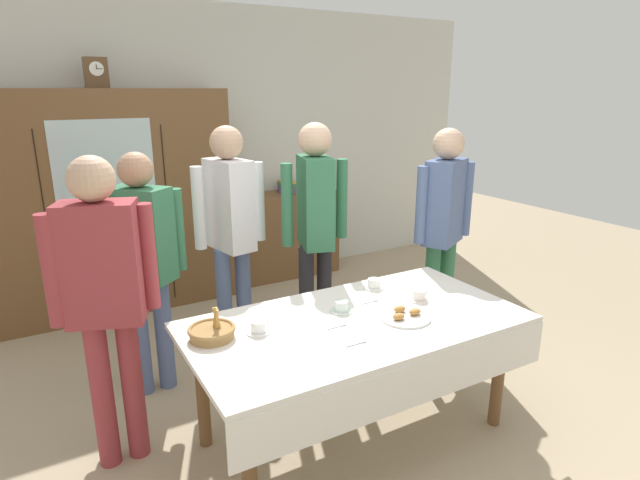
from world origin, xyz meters
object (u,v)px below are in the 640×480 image
at_px(bookshelf_low, 288,234).
at_px(spoon_mid_right, 360,343).
at_px(wall_cabinet, 105,205).
at_px(person_behind_table_right, 105,286).
at_px(book_stack, 287,187).
at_px(person_beside_shelf, 230,221).
at_px(tea_cup_near_left, 258,328).
at_px(dining_table, 360,338).
at_px(spoon_far_left, 372,301).
at_px(tea_cup_mid_right, 374,284).
at_px(mantel_clock, 96,73).
at_px(bread_basket, 212,332).
at_px(pastry_plate, 405,316).
at_px(person_behind_table_left, 315,218).
at_px(tea_cup_far_left, 419,296).
at_px(tea_cup_mid_left, 342,307).
at_px(person_by_cabinet, 144,253).
at_px(spoon_far_right, 340,326).
at_px(person_near_right_end, 443,218).

relative_size(bookshelf_low, spoon_mid_right, 9.05).
relative_size(wall_cabinet, person_behind_table_right, 1.31).
height_order(book_stack, person_beside_shelf, person_beside_shelf).
xyz_separation_m(bookshelf_low, tea_cup_near_left, (-1.39, -2.48, 0.30)).
bearing_deg(dining_table, spoon_mid_right, -124.49).
bearing_deg(person_beside_shelf, person_behind_table_right, -140.24).
bearing_deg(spoon_far_left, tea_cup_mid_right, 52.47).
relative_size(mantel_clock, spoon_mid_right, 2.02).
relative_size(bread_basket, person_behind_table_right, 0.15).
bearing_deg(pastry_plate, person_behind_table_left, 87.92).
xyz_separation_m(bread_basket, person_beside_shelf, (0.50, 1.04, 0.28)).
bearing_deg(tea_cup_far_left, tea_cup_mid_right, 112.68).
xyz_separation_m(dining_table, mantel_clock, (-0.85, 2.59, 1.43)).
bearing_deg(dining_table, mantel_clock, 108.21).
bearing_deg(book_stack, spoon_far_left, -104.73).
relative_size(tea_cup_mid_left, spoon_far_left, 1.09).
bearing_deg(person_by_cabinet, tea_cup_mid_right, -30.02).
bearing_deg(tea_cup_near_left, spoon_far_right, -20.37).
relative_size(spoon_far_right, spoon_mid_right, 1.00).
height_order(mantel_clock, tea_cup_near_left, mantel_clock).
xyz_separation_m(spoon_far_left, person_behind_table_left, (0.06, 0.81, 0.32)).
relative_size(mantel_clock, tea_cup_near_left, 1.85).
height_order(pastry_plate, person_beside_shelf, person_beside_shelf).
relative_size(dining_table, spoon_mid_right, 15.44).
bearing_deg(bookshelf_low, wall_cabinet, -178.36).
height_order(person_near_right_end, person_beside_shelf, person_beside_shelf).
bearing_deg(tea_cup_mid_right, person_behind_table_right, 175.83).
xyz_separation_m(book_stack, spoon_far_left, (-0.64, -2.45, -0.23)).
height_order(tea_cup_mid_left, person_behind_table_right, person_behind_table_right).
bearing_deg(spoon_mid_right, mantel_clock, 104.33).
bearing_deg(wall_cabinet, book_stack, 1.64).
bearing_deg(tea_cup_mid_right, pastry_plate, -103.74).
bearing_deg(wall_cabinet, dining_table, -70.84).
height_order(wall_cabinet, person_by_cabinet, wall_cabinet).
distance_m(tea_cup_near_left, tea_cup_mid_left, 0.51).
height_order(wall_cabinet, person_behind_table_right, wall_cabinet).
xyz_separation_m(mantel_clock, person_behind_table_left, (1.13, -1.59, -1.00)).
distance_m(bread_basket, spoon_mid_right, 0.74).
height_order(tea_cup_far_left, spoon_far_right, tea_cup_far_left).
bearing_deg(tea_cup_far_left, bread_basket, 173.47).
bearing_deg(tea_cup_near_left, bread_basket, 165.43).
bearing_deg(person_behind_table_left, book_stack, 70.58).
xyz_separation_m(bookshelf_low, tea_cup_mid_right, (-0.51, -2.27, 0.30)).
bearing_deg(person_by_cabinet, tea_cup_near_left, -68.56).
distance_m(spoon_far_right, person_by_cabinet, 1.34).
height_order(wall_cabinet, tea_cup_far_left, wall_cabinet).
height_order(spoon_far_left, person_beside_shelf, person_beside_shelf).
bearing_deg(book_stack, bread_basket, -123.61).
bearing_deg(tea_cup_mid_left, pastry_plate, -43.84).
bearing_deg(person_beside_shelf, tea_cup_mid_left, -77.54).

